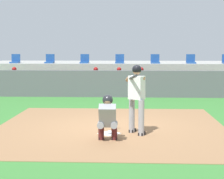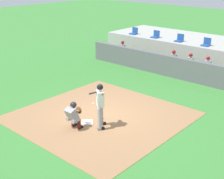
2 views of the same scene
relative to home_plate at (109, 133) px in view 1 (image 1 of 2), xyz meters
name	(u,v)px [view 1 (image 1 of 2)]	position (x,y,z in m)	size (l,w,h in m)	color
ground_plane	(111,128)	(0.00, 0.80, -0.02)	(80.00, 80.00, 0.00)	#387A33
dirt_infield	(111,127)	(0.00, 0.80, -0.02)	(6.40, 6.40, 0.01)	#936B47
home_plate	(109,133)	(0.00, 0.00, 0.00)	(0.44, 0.44, 0.02)	white
batter_at_plate	(136,95)	(0.69, 0.04, 1.01)	(0.53, 0.91, 1.80)	#99999E
catcher_crouched	(107,116)	(-0.01, -0.69, 0.58)	(0.49, 1.39, 1.13)	gray
dugout_wall	(118,84)	(0.00, 7.30, 0.58)	(13.00, 0.30, 1.20)	#59595E
dugout_bench	(119,89)	(0.00, 8.30, 0.20)	(11.80, 0.44, 0.45)	olive
dugout_player_0	(14,80)	(-5.04, 8.14, 0.65)	(0.49, 0.70, 1.30)	#939399
dugout_player_1	(96,80)	(-1.09, 8.14, 0.65)	(0.49, 0.70, 1.30)	#939399
dugout_player_2	(119,80)	(0.02, 8.14, 0.65)	(0.49, 0.70, 1.30)	#939399
dugout_player_3	(141,81)	(1.08, 8.14, 0.65)	(0.49, 0.70, 1.30)	#939399
stands_platform	(120,74)	(0.00, 11.70, 0.68)	(15.00, 4.40, 1.40)	#9E9E99
stadium_seat_0	(15,61)	(-5.57, 10.18, 1.51)	(0.46, 0.46, 0.48)	#1E478C
stadium_seat_1	(50,61)	(-3.71, 10.18, 1.51)	(0.46, 0.46, 0.48)	#1E478C
stadium_seat_2	(85,61)	(-1.86, 10.18, 1.51)	(0.46, 0.46, 0.48)	#1E478C
stadium_seat_3	(120,61)	(0.00, 10.18, 1.51)	(0.46, 0.46, 0.48)	#1E478C
stadium_seat_4	(155,61)	(1.86, 10.18, 1.51)	(0.46, 0.46, 0.48)	#1E478C
stadium_seat_5	(191,61)	(3.71, 10.18, 1.51)	(0.46, 0.46, 0.48)	#1E478C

